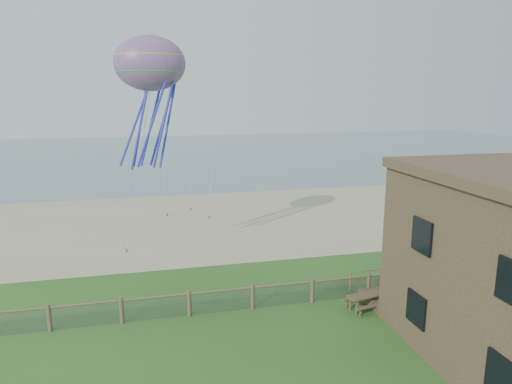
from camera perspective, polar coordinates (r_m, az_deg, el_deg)
sand_beach at (r=37.28m, az=-5.95°, el=-3.56°), size 72.00×20.00×0.02m
ocean at (r=80.37m, az=-10.08°, el=4.79°), size 160.00×68.00×0.02m
chainlink_fence at (r=22.26m, az=-0.42°, el=-13.15°), size 36.20×0.20×1.25m
motel_deck at (r=27.36m, az=28.20°, el=-10.37°), size 15.00×2.00×0.50m
picnic_table at (r=22.90m, az=13.45°, el=-13.25°), size 1.96×1.63×0.73m
octopus_kite at (r=26.34m, az=-12.91°, el=11.12°), size 3.73×2.65×7.65m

